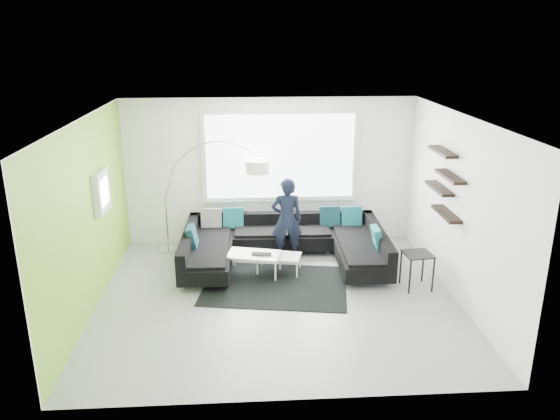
% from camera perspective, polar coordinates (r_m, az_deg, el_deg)
% --- Properties ---
extents(ground, '(5.50, 5.50, 0.00)m').
position_cam_1_polar(ground, '(8.62, -0.24, -9.10)').
color(ground, gray).
rests_on(ground, ground).
extents(room_shell, '(5.54, 5.04, 2.82)m').
position_cam_1_polar(room_shell, '(8.15, -0.08, 2.95)').
color(room_shell, white).
rests_on(room_shell, ground).
extents(sectional_sofa, '(3.56, 2.25, 0.76)m').
position_cam_1_polar(sectional_sofa, '(9.62, 0.43, -3.90)').
color(sectional_sofa, black).
rests_on(sectional_sofa, ground).
extents(rug, '(2.53, 2.01, 0.01)m').
position_cam_1_polar(rug, '(8.99, -0.50, -7.86)').
color(rug, black).
rests_on(rug, ground).
extents(coffee_table, '(1.25, 0.91, 0.37)m').
position_cam_1_polar(coffee_table, '(9.36, -1.43, -5.55)').
color(coffee_table, silver).
rests_on(coffee_table, ground).
extents(arc_lamp, '(2.09, 1.11, 2.11)m').
position_cam_1_polar(arc_lamp, '(10.22, -11.94, 1.33)').
color(arc_lamp, white).
rests_on(arc_lamp, ground).
extents(side_table, '(0.48, 0.48, 0.59)m').
position_cam_1_polar(side_table, '(9.07, 14.08, -6.16)').
color(side_table, black).
rests_on(side_table, ground).
extents(person, '(0.56, 0.37, 1.52)m').
position_cam_1_polar(person, '(9.71, 0.71, -1.00)').
color(person, black).
rests_on(person, ground).
extents(laptop, '(0.40, 0.32, 0.03)m').
position_cam_1_polar(laptop, '(9.16, -1.98, -4.75)').
color(laptop, black).
rests_on(laptop, coffee_table).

